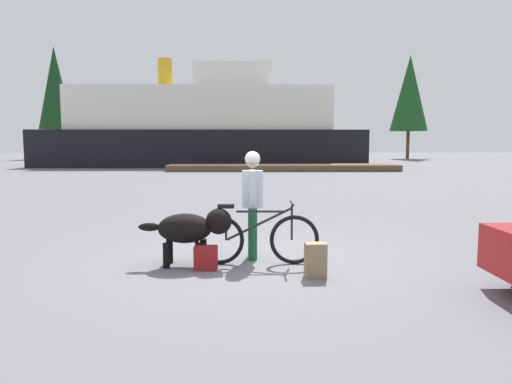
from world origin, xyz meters
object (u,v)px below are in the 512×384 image
at_px(backpack, 315,260).
at_px(handbag_pannier, 206,258).
at_px(person_cyclist, 253,195).
at_px(dog, 192,228).
at_px(ferry_boat, 204,129).
at_px(bicycle, 256,238).

relative_size(backpack, handbag_pannier, 1.34).
bearing_deg(person_cyclist, dog, -154.64).
relative_size(dog, ferry_boat, 0.06).
xyz_separation_m(bicycle, dog, (-0.93, -0.04, 0.16)).
distance_m(bicycle, ferry_boat, 31.22).
bearing_deg(bicycle, ferry_boat, 96.58).
xyz_separation_m(bicycle, person_cyclist, (-0.05, 0.37, 0.59)).
height_order(dog, handbag_pannier, dog).
height_order(handbag_pannier, ferry_boat, ferry_boat).
bearing_deg(person_cyclist, ferry_boat, 96.57).
distance_m(bicycle, handbag_pannier, 0.80).
bearing_deg(ferry_boat, bicycle, -83.42).
bearing_deg(backpack, dog, 159.81).
xyz_separation_m(handbag_pannier, ferry_boat, (-2.86, 31.21, 2.72)).
distance_m(person_cyclist, backpack, 1.53).
distance_m(handbag_pannier, ferry_boat, 31.46).
xyz_separation_m(person_cyclist, backpack, (0.83, -1.05, -0.76)).
bearing_deg(ferry_boat, person_cyclist, -83.43).
distance_m(dog, ferry_boat, 31.16).
bearing_deg(dog, ferry_boat, 94.86).
relative_size(bicycle, dog, 1.35).
distance_m(backpack, ferry_boat, 31.99).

